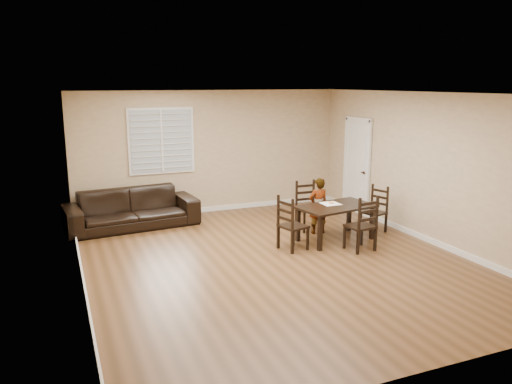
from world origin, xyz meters
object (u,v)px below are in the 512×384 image
(chair_near, at_px, (306,207))
(sofa, at_px, (132,209))
(donut, at_px, (331,202))
(chair_right, at_px, (377,210))
(chair_left, at_px, (288,226))
(dining_table, at_px, (336,210))
(chair_far, at_px, (365,227))
(child, at_px, (318,206))

(chair_near, relative_size, sofa, 0.37)
(donut, bearing_deg, chair_right, 2.25)
(chair_right, relative_size, donut, 9.12)
(chair_left, distance_m, sofa, 3.37)
(chair_near, distance_m, donut, 0.79)
(dining_table, xyz_separation_m, donut, (-0.01, 0.16, 0.11))
(chair_near, height_order, sofa, chair_near)
(dining_table, xyz_separation_m, chair_far, (0.12, -0.75, -0.12))
(dining_table, distance_m, chair_near, 0.92)
(chair_near, distance_m, chair_far, 1.67)
(chair_near, relative_size, chair_left, 1.00)
(sofa, bearing_deg, chair_far, -46.63)
(dining_table, xyz_separation_m, chair_right, (1.06, 0.20, -0.16))
(chair_far, relative_size, donut, 9.92)
(chair_far, bearing_deg, donut, -88.30)
(chair_near, bearing_deg, chair_left, -129.65)
(dining_table, relative_size, chair_right, 1.68)
(chair_right, bearing_deg, chair_left, -98.07)
(chair_far, relative_size, sofa, 0.38)
(chair_far, distance_m, sofa, 4.62)
(chair_left, bearing_deg, sofa, 27.95)
(chair_left, relative_size, child, 0.89)
(dining_table, height_order, chair_left, chair_left)
(chair_right, distance_m, donut, 1.10)
(dining_table, xyz_separation_m, chair_left, (-1.07, -0.20, -0.13))
(chair_far, bearing_deg, chair_right, -141.08)
(dining_table, distance_m, chair_far, 0.77)
(chair_far, height_order, chair_right, chair_far)
(chair_near, xyz_separation_m, child, (0.05, -0.40, 0.10))
(dining_table, xyz_separation_m, sofa, (-3.35, 2.28, -0.19))
(chair_right, distance_m, sofa, 4.88)
(chair_left, height_order, chair_right, chair_left)
(chair_near, bearing_deg, sofa, 157.51)
(chair_near, xyz_separation_m, chair_far, (0.26, -1.65, 0.01))
(dining_table, distance_m, sofa, 4.06)
(donut, height_order, sofa, sofa)
(chair_near, distance_m, chair_right, 1.38)
(chair_near, relative_size, chair_far, 0.98)
(dining_table, relative_size, chair_left, 1.58)
(chair_far, distance_m, donut, 0.95)
(chair_left, height_order, donut, chair_left)
(chair_left, xyz_separation_m, child, (0.98, 0.70, 0.11))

